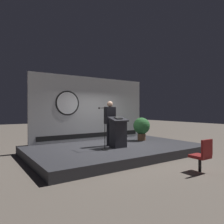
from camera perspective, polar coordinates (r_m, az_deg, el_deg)
The scene contains 8 objects.
ground_plane at distance 8.19m, azimuth 1.00°, elevation -11.17°, with size 40.00×40.00×0.00m, color #6B6056.
stage_platform at distance 8.16m, azimuth 1.00°, elevation -10.14°, with size 6.40×4.00×0.30m, color #333338.
banner_display at distance 9.58m, azimuth -5.48°, elevation 0.84°, with size 5.59×0.12×2.84m.
podium at distance 7.69m, azimuth 1.68°, elevation -5.60°, with size 0.64×0.50×1.12m.
speaker_person at distance 8.03m, azimuth -0.58°, elevation -2.98°, with size 0.40×0.26×1.70m.
microphone_stand at distance 7.24m, azimuth -2.17°, elevation -6.12°, with size 0.24×0.54×1.49m.
potted_plant at distance 9.55m, azimuth 8.04°, elevation -4.00°, with size 0.75×0.75×1.02m.
audience_chair_left at distance 6.20m, azimuth 23.40°, elevation -10.39°, with size 0.44×0.45×0.89m.
Camera 1 is at (-4.61, -6.56, 1.67)m, focal length 33.64 mm.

